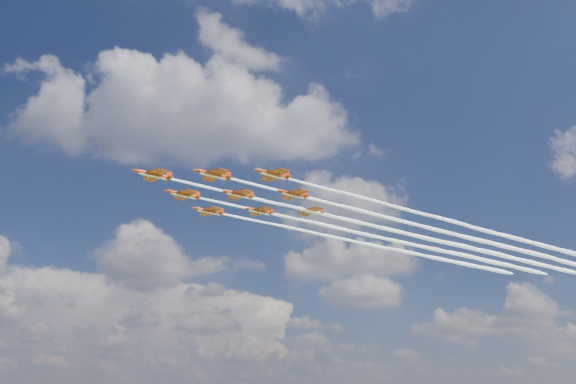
# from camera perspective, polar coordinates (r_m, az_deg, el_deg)

# --- Properties ---
(jet_lead) EXTENTS (129.01, 84.59, 2.33)m
(jet_lead) POSITION_cam_1_polar(r_m,az_deg,el_deg) (165.72, 10.63, -3.84)
(jet_lead) COLOR #AE2609
(jet_row2_port) EXTENTS (129.01, 84.59, 2.33)m
(jet_row2_port) POSITION_cam_1_polar(r_m,az_deg,el_deg) (168.56, 15.05, -3.77)
(jet_row2_port) COLOR #AE2609
(jet_row2_starb) EXTENTS (129.01, 84.59, 2.33)m
(jet_row2_starb) POSITION_cam_1_polar(r_m,az_deg,el_deg) (178.26, 11.35, -5.00)
(jet_row2_starb) COLOR #AE2609
(jet_row3_port) EXTENTS (129.01, 84.59, 2.33)m
(jet_row3_port) POSITION_cam_1_polar(r_m,az_deg,el_deg) (172.38, 19.30, -3.68)
(jet_row3_port) COLOR #AE2609
(jet_row3_centre) EXTENTS (129.01, 84.59, 2.33)m
(jet_row3_centre) POSITION_cam_1_polar(r_m,az_deg,el_deg) (181.23, 15.46, -4.90)
(jet_row3_centre) COLOR #AE2609
(jet_row3_starb) EXTENTS (129.01, 84.59, 2.33)m
(jet_row3_starb) POSITION_cam_1_polar(r_m,az_deg,el_deg) (190.88, 11.98, -5.99)
(jet_row3_starb) COLOR #AE2609
(jet_row4_port) EXTENTS (129.01, 84.59, 2.33)m
(jet_row4_port) POSITION_cam_1_polar(r_m,az_deg,el_deg) (185.09, 19.42, -4.79)
(jet_row4_port) COLOR #AE2609
(jet_row4_starb) EXTENTS (129.01, 84.59, 2.33)m
(jet_row4_starb) POSITION_cam_1_polar(r_m,az_deg,el_deg) (193.96, 15.82, -5.89)
(jet_row4_starb) COLOR #AE2609
(jet_tail) EXTENTS (129.01, 84.59, 2.33)m
(jet_tail) POSITION_cam_1_polar(r_m,az_deg,el_deg) (197.86, 19.52, -5.76)
(jet_tail) COLOR #AE2609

